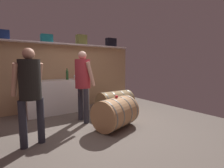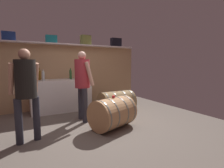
# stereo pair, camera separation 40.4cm
# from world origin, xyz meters

# --- Properties ---
(ground_plane) EXTENTS (5.90, 7.80, 0.02)m
(ground_plane) POSITION_xyz_m (0.00, 0.58, -0.01)
(ground_plane) COLOR #655A51
(back_wall_panel) EXTENTS (4.70, 0.10, 1.93)m
(back_wall_panel) POSITION_xyz_m (0.00, 2.30, 0.97)
(back_wall_panel) COLOR tan
(back_wall_panel) RESTS_ON ground
(high_shelf_board) EXTENTS (4.32, 0.40, 0.03)m
(high_shelf_board) POSITION_xyz_m (0.00, 2.15, 1.95)
(high_shelf_board) COLOR silver
(high_shelf_board) RESTS_ON back_wall_panel
(toolcase_navy) EXTENTS (0.33, 0.26, 0.23)m
(toolcase_navy) POSITION_xyz_m (-1.59, 2.15, 2.08)
(toolcase_navy) COLOR navy
(toolcase_navy) RESTS_ON high_shelf_board
(toolcase_teal) EXTENTS (0.32, 0.27, 0.22)m
(toolcase_teal) POSITION_xyz_m (-0.53, 2.15, 2.08)
(toolcase_teal) COLOR #14717C
(toolcase_teal) RESTS_ON high_shelf_board
(toolcase_olive) EXTENTS (0.31, 0.23, 0.30)m
(toolcase_olive) POSITION_xyz_m (0.52, 2.15, 2.12)
(toolcase_olive) COLOR olive
(toolcase_olive) RESTS_ON high_shelf_board
(toolcase_black) EXTENTS (0.36, 0.18, 0.29)m
(toolcase_black) POSITION_xyz_m (1.63, 2.15, 2.11)
(toolcase_black) COLOR black
(toolcase_black) RESTS_ON high_shelf_board
(work_cabinet) EXTENTS (1.67, 0.65, 0.92)m
(work_cabinet) POSITION_xyz_m (-0.35, 1.92, 0.46)
(work_cabinet) COLOR white
(work_cabinet) RESTS_ON ground
(wine_bottle_clear) EXTENTS (0.07, 0.07, 0.30)m
(wine_bottle_clear) POSITION_xyz_m (-0.83, 1.81, 1.06)
(wine_bottle_clear) COLOR #B4BDC0
(wine_bottle_clear) RESTS_ON work_cabinet
(wine_bottle_amber) EXTENTS (0.08, 0.08, 0.34)m
(wine_bottle_amber) POSITION_xyz_m (-0.90, 2.06, 1.07)
(wine_bottle_amber) COLOR brown
(wine_bottle_amber) RESTS_ON work_cabinet
(wine_bottle_green) EXTENTS (0.07, 0.07, 0.32)m
(wine_bottle_green) POSITION_xyz_m (-0.07, 1.88, 1.07)
(wine_bottle_green) COLOR #28532A
(wine_bottle_green) RESTS_ON work_cabinet
(wine_glass) EXTENTS (0.09, 0.09, 0.14)m
(wine_glass) POSITION_xyz_m (0.09, 1.68, 1.02)
(wine_glass) COLOR white
(wine_glass) RESTS_ON work_cabinet
(red_funnel) EXTENTS (0.11, 0.11, 0.10)m
(red_funnel) POSITION_xyz_m (0.29, 2.06, 0.97)
(red_funnel) COLOR red
(red_funnel) RESTS_ON work_cabinet
(wine_barrel_near) EXTENTS (1.05, 0.90, 0.67)m
(wine_barrel_near) POSITION_xyz_m (0.30, -0.02, 0.33)
(wine_barrel_near) COLOR tan
(wine_barrel_near) RESTS_ON ground
(wine_barrel_far) EXTENTS (0.97, 0.66, 0.63)m
(wine_barrel_far) POSITION_xyz_m (0.94, 0.90, 0.31)
(wine_barrel_far) COLOR #94774A
(wine_barrel_far) RESTS_ON ground
(tasting_cup) EXTENTS (0.06, 0.06, 0.04)m
(tasting_cup) POSITION_xyz_m (0.32, -0.02, 0.68)
(tasting_cup) COLOR red
(tasting_cup) RESTS_ON wine_barrel_near
(winemaker_pouring) EXTENTS (0.39, 0.49, 1.66)m
(winemaker_pouring) POSITION_xyz_m (-0.09, 0.76, 1.02)
(winemaker_pouring) COLOR #2F2E39
(winemaker_pouring) RESTS_ON ground
(visitor_tasting) EXTENTS (0.52, 0.43, 1.63)m
(visitor_tasting) POSITION_xyz_m (-1.33, 0.11, 1.00)
(visitor_tasting) COLOR #2A2A35
(visitor_tasting) RESTS_ON ground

